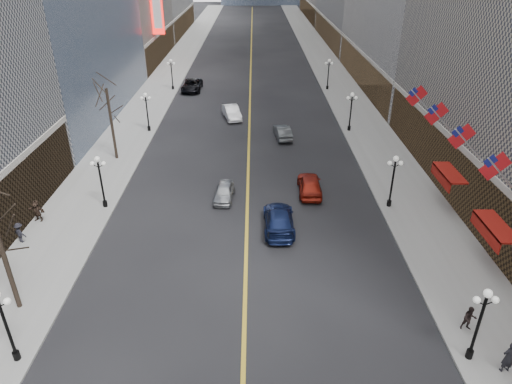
{
  "coord_description": "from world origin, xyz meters",
  "views": [
    {
      "loc": [
        0.58,
        -2.95,
        19.03
      ],
      "look_at": [
        0.66,
        16.32,
        8.76
      ],
      "focal_mm": 32.0,
      "sensor_mm": 36.0,
      "label": 1
    }
  ],
  "objects_px": {
    "streetlamp_west_3": "(172,71)",
    "car_sb_near": "(279,219)",
    "streetlamp_west_1": "(100,177)",
    "streetlamp_east_3": "(329,71)",
    "streetlamp_west_2": "(147,108)",
    "car_sb_far": "(283,132)",
    "car_nb_mid": "(232,112)",
    "streetlamp_east_0": "(481,318)",
    "streetlamp_west_0": "(4,319)",
    "ped_ne_corner": "(508,357)",
    "car_nb_far": "(192,85)",
    "car_sb_mid": "(310,184)",
    "streetlamp_east_2": "(351,108)",
    "car_nb_near": "(224,192)",
    "streetlamp_east_1": "(393,176)"
  },
  "relations": [
    {
      "from": "streetlamp_west_1",
      "to": "car_nb_mid",
      "type": "xyz_separation_m",
      "value": [
        9.56,
        22.74,
        -2.1
      ]
    },
    {
      "from": "car_nb_near",
      "to": "streetlamp_west_3",
      "type": "bearing_deg",
      "value": 110.04
    },
    {
      "from": "streetlamp_east_2",
      "to": "streetlamp_west_0",
      "type": "distance_m",
      "value": 41.39
    },
    {
      "from": "streetlamp_east_3",
      "to": "car_sb_mid",
      "type": "relative_size",
      "value": 0.93
    },
    {
      "from": "car_nb_near",
      "to": "streetlamp_west_2",
      "type": "bearing_deg",
      "value": 124.9
    },
    {
      "from": "streetlamp_east_1",
      "to": "car_nb_near",
      "type": "xyz_separation_m",
      "value": [
        -13.8,
        1.51,
        -2.23
      ]
    },
    {
      "from": "streetlamp_west_3",
      "to": "car_sb_near",
      "type": "relative_size",
      "value": 0.8
    },
    {
      "from": "streetlamp_east_0",
      "to": "streetlamp_west_1",
      "type": "height_order",
      "value": "same"
    },
    {
      "from": "car_sb_mid",
      "to": "car_sb_far",
      "type": "height_order",
      "value": "car_sb_mid"
    },
    {
      "from": "ped_ne_corner",
      "to": "streetlamp_east_2",
      "type": "bearing_deg",
      "value": -96.47
    },
    {
      "from": "streetlamp_west_2",
      "to": "car_sb_far",
      "type": "distance_m",
      "value": 15.92
    },
    {
      "from": "car_nb_far",
      "to": "car_sb_mid",
      "type": "relative_size",
      "value": 1.23
    },
    {
      "from": "streetlamp_east_3",
      "to": "car_nb_near",
      "type": "xyz_separation_m",
      "value": [
        -13.8,
        -34.49,
        -2.23
      ]
    },
    {
      "from": "streetlamp_east_0",
      "to": "streetlamp_west_1",
      "type": "xyz_separation_m",
      "value": [
        -23.6,
        16.0,
        0.0
      ]
    },
    {
      "from": "streetlamp_east_0",
      "to": "streetlamp_east_3",
      "type": "relative_size",
      "value": 1.0
    },
    {
      "from": "streetlamp_west_2",
      "to": "streetlamp_west_3",
      "type": "distance_m",
      "value": 18.0
    },
    {
      "from": "car_nb_near",
      "to": "car_nb_far",
      "type": "height_order",
      "value": "car_nb_far"
    },
    {
      "from": "streetlamp_west_3",
      "to": "car_nb_near",
      "type": "distance_m",
      "value": 35.93
    },
    {
      "from": "streetlamp_east_0",
      "to": "ped_ne_corner",
      "type": "height_order",
      "value": "streetlamp_east_0"
    },
    {
      "from": "streetlamp_west_2",
      "to": "streetlamp_east_0",
      "type": "bearing_deg",
      "value": -55.23
    },
    {
      "from": "streetlamp_west_2",
      "to": "car_nb_far",
      "type": "relative_size",
      "value": 0.75
    },
    {
      "from": "streetlamp_east_0",
      "to": "streetlamp_west_0",
      "type": "relative_size",
      "value": 1.0
    },
    {
      "from": "car_nb_mid",
      "to": "car_nb_far",
      "type": "xyz_separation_m",
      "value": [
        -6.58,
        12.92,
        0.03
      ]
    },
    {
      "from": "car_nb_mid",
      "to": "car_sb_near",
      "type": "bearing_deg",
      "value": -93.9
    },
    {
      "from": "streetlamp_east_3",
      "to": "car_sb_mid",
      "type": "height_order",
      "value": "streetlamp_east_3"
    },
    {
      "from": "car_nb_mid",
      "to": "car_sb_near",
      "type": "relative_size",
      "value": 0.87
    },
    {
      "from": "streetlamp_east_1",
      "to": "streetlamp_east_2",
      "type": "xyz_separation_m",
      "value": [
        0.0,
        18.0,
        0.0
      ]
    },
    {
      "from": "car_sb_far",
      "to": "streetlamp_west_1",
      "type": "bearing_deg",
      "value": 38.28
    },
    {
      "from": "streetlamp_east_1",
      "to": "car_nb_mid",
      "type": "xyz_separation_m",
      "value": [
        -14.04,
        22.74,
        -2.1
      ]
    },
    {
      "from": "streetlamp_east_1",
      "to": "streetlamp_east_3",
      "type": "relative_size",
      "value": 1.0
    },
    {
      "from": "car_nb_mid",
      "to": "car_sb_near",
      "type": "xyz_separation_m",
      "value": [
        4.7,
        -25.96,
        0.01
      ]
    },
    {
      "from": "car_nb_near",
      "to": "ped_ne_corner",
      "type": "height_order",
      "value": "ped_ne_corner"
    },
    {
      "from": "car_nb_mid",
      "to": "streetlamp_west_1",
      "type": "bearing_deg",
      "value": -126.95
    },
    {
      "from": "streetlamp_west_0",
      "to": "streetlamp_west_2",
      "type": "bearing_deg",
      "value": 90.0
    },
    {
      "from": "streetlamp_west_1",
      "to": "streetlamp_west_2",
      "type": "xyz_separation_m",
      "value": [
        0.0,
        18.0,
        0.0
      ]
    },
    {
      "from": "car_sb_near",
      "to": "car_sb_far",
      "type": "relative_size",
      "value": 1.27
    },
    {
      "from": "streetlamp_east_3",
      "to": "streetlamp_west_1",
      "type": "relative_size",
      "value": 1.0
    },
    {
      "from": "car_sb_near",
      "to": "streetlamp_west_1",
      "type": "bearing_deg",
      "value": -12.92
    },
    {
      "from": "streetlamp_west_1",
      "to": "car_nb_mid",
      "type": "height_order",
      "value": "streetlamp_west_1"
    },
    {
      "from": "streetlamp_east_0",
      "to": "streetlamp_east_1",
      "type": "distance_m",
      "value": 16.0
    },
    {
      "from": "car_nb_mid",
      "to": "streetlamp_east_1",
      "type": "bearing_deg",
      "value": -72.46
    },
    {
      "from": "ped_ne_corner",
      "to": "car_sb_far",
      "type": "bearing_deg",
      "value": -82.76
    },
    {
      "from": "streetlamp_west_0",
      "to": "streetlamp_west_3",
      "type": "xyz_separation_m",
      "value": [
        0.0,
        52.0,
        0.0
      ]
    },
    {
      "from": "streetlamp_west_2",
      "to": "streetlamp_west_3",
      "type": "relative_size",
      "value": 1.0
    },
    {
      "from": "streetlamp_east_3",
      "to": "ped_ne_corner",
      "type": "relative_size",
      "value": 2.38
    },
    {
      "from": "streetlamp_east_3",
      "to": "streetlamp_west_1",
      "type": "distance_m",
      "value": 43.05
    },
    {
      "from": "streetlamp_east_3",
      "to": "car_nb_mid",
      "type": "bearing_deg",
      "value": -136.65
    },
    {
      "from": "streetlamp_west_2",
      "to": "car_sb_near",
      "type": "xyz_separation_m",
      "value": [
        14.25,
        -21.22,
        -2.09
      ]
    },
    {
      "from": "streetlamp_west_3",
      "to": "car_nb_near",
      "type": "bearing_deg",
      "value": -74.14
    },
    {
      "from": "car_nb_far",
      "to": "streetlamp_west_3",
      "type": "bearing_deg",
      "value": 174.37
    }
  ]
}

